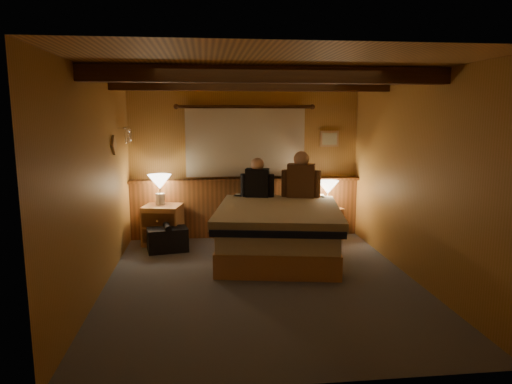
{
  "coord_description": "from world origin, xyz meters",
  "views": [
    {
      "loc": [
        -0.63,
        -5.06,
        1.93
      ],
      "look_at": [
        -0.02,
        0.4,
        1.0
      ],
      "focal_mm": 32.0,
      "sensor_mm": 36.0,
      "label": 1
    }
  ],
  "objects": [
    {
      "name": "floor",
      "position": [
        0.0,
        0.0,
        0.0
      ],
      "size": [
        4.2,
        4.2,
        0.0
      ],
      "primitive_type": "plane",
      "color": "#555965",
      "rests_on": "ground"
    },
    {
      "name": "ceiling",
      "position": [
        0.0,
        0.0,
        2.4
      ],
      "size": [
        4.2,
        4.2,
        0.0
      ],
      "primitive_type": "plane",
      "rotation": [
        3.14,
        0.0,
        0.0
      ],
      "color": "#E0A454",
      "rests_on": "wall_back"
    },
    {
      "name": "wall_back",
      "position": [
        0.0,
        2.1,
        1.2
      ],
      "size": [
        3.6,
        0.0,
        3.6
      ],
      "primitive_type": "plane",
      "rotation": [
        1.57,
        0.0,
        0.0
      ],
      "color": "#B48140",
      "rests_on": "floor"
    },
    {
      "name": "wall_left",
      "position": [
        -1.8,
        0.0,
        1.2
      ],
      "size": [
        0.0,
        4.2,
        4.2
      ],
      "primitive_type": "plane",
      "rotation": [
        1.57,
        0.0,
        1.57
      ],
      "color": "#B48140",
      "rests_on": "floor"
    },
    {
      "name": "wall_right",
      "position": [
        1.8,
        0.0,
        1.2
      ],
      "size": [
        0.0,
        4.2,
        4.2
      ],
      "primitive_type": "plane",
      "rotation": [
        1.57,
        0.0,
        -1.57
      ],
      "color": "#B48140",
      "rests_on": "floor"
    },
    {
      "name": "wall_front",
      "position": [
        0.0,
        -2.1,
        1.2
      ],
      "size": [
        3.6,
        0.0,
        3.6
      ],
      "primitive_type": "plane",
      "rotation": [
        -1.57,
        0.0,
        0.0
      ],
      "color": "#B48140",
      "rests_on": "floor"
    },
    {
      "name": "wainscot",
      "position": [
        0.0,
        2.04,
        0.49
      ],
      "size": [
        3.6,
        0.23,
        0.94
      ],
      "color": "brown",
      "rests_on": "wall_back"
    },
    {
      "name": "curtain_window",
      "position": [
        0.0,
        2.03,
        1.52
      ],
      "size": [
        2.18,
        0.09,
        1.11
      ],
      "color": "#482B12",
      "rests_on": "wall_back"
    },
    {
      "name": "ceiling_beams",
      "position": [
        0.0,
        0.15,
        2.31
      ],
      "size": [
        3.6,
        1.65,
        0.16
      ],
      "color": "#482B12",
      "rests_on": "ceiling"
    },
    {
      "name": "coat_rail",
      "position": [
        -1.72,
        1.58,
        1.67
      ],
      "size": [
        0.05,
        0.55,
        0.24
      ],
      "color": "white",
      "rests_on": "wall_left"
    },
    {
      "name": "framed_print",
      "position": [
        1.35,
        2.08,
        1.55
      ],
      "size": [
        0.3,
        0.04,
        0.25
      ],
      "color": "tan",
      "rests_on": "wall_back"
    },
    {
      "name": "bed",
      "position": [
        0.35,
        0.95,
        0.37
      ],
      "size": [
        1.91,
        2.31,
        0.71
      ],
      "rotation": [
        0.0,
        0.0,
        -0.17
      ],
      "color": "tan",
      "rests_on": "floor"
    },
    {
      "name": "nightstand_left",
      "position": [
        -1.28,
        1.73,
        0.3
      ],
      "size": [
        0.63,
        0.59,
        0.59
      ],
      "rotation": [
        0.0,
        0.0,
        -0.21
      ],
      "color": "tan",
      "rests_on": "floor"
    },
    {
      "name": "nightstand_right",
      "position": [
        1.24,
        1.77,
        0.25
      ],
      "size": [
        0.52,
        0.49,
        0.49
      ],
      "rotation": [
        0.0,
        0.0,
        0.21
      ],
      "color": "tan",
      "rests_on": "floor"
    },
    {
      "name": "lamp_left",
      "position": [
        -1.31,
        1.78,
        0.91
      ],
      "size": [
        0.35,
        0.35,
        0.46
      ],
      "color": "silver",
      "rests_on": "nightstand_left"
    },
    {
      "name": "lamp_right",
      "position": [
        1.26,
        1.74,
        0.79
      ],
      "size": [
        0.33,
        0.33,
        0.43
      ],
      "color": "silver",
      "rests_on": "nightstand_right"
    },
    {
      "name": "person_left",
      "position": [
        0.14,
        1.67,
        0.95
      ],
      "size": [
        0.5,
        0.28,
        0.62
      ],
      "rotation": [
        0.0,
        0.0,
        -0.24
      ],
      "color": "black",
      "rests_on": "bed"
    },
    {
      "name": "person_right",
      "position": [
        0.79,
        1.58,
        0.99
      ],
      "size": [
        0.57,
        0.34,
        0.72
      ],
      "rotation": [
        0.0,
        0.0,
        -0.29
      ],
      "color": "#4C311E",
      "rests_on": "bed"
    },
    {
      "name": "duffel_bag",
      "position": [
        -1.19,
        1.35,
        0.18
      ],
      "size": [
        0.61,
        0.44,
        0.4
      ],
      "rotation": [
        0.0,
        0.0,
        0.19
      ],
      "color": "black",
      "rests_on": "floor"
    }
  ]
}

